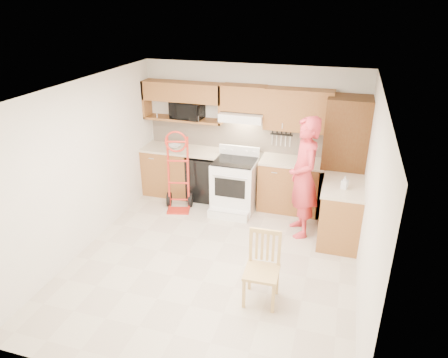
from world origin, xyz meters
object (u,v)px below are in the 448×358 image
at_px(microwave, 187,110).
at_px(range, 234,182).
at_px(hand_truck, 178,175).
at_px(dining_chair, 262,270).
at_px(person, 304,178).

bearing_deg(microwave, range, -20.80).
relative_size(hand_truck, dining_chair, 1.43).
distance_m(range, dining_chair, 2.46).
xyz_separation_m(microwave, range, (1.02, -0.47, -1.10)).
relative_size(range, hand_truck, 0.83).
distance_m(range, hand_truck, 1.00).
distance_m(person, dining_chair, 1.89).
distance_m(range, person, 1.38).
xyz_separation_m(microwave, person, (2.26, -0.92, -0.68)).
bearing_deg(range, dining_chair, -66.44).
bearing_deg(dining_chair, hand_truck, 132.19).
relative_size(range, dining_chair, 1.18).
relative_size(microwave, range, 0.52).
relative_size(person, hand_truck, 1.46).
xyz_separation_m(range, person, (1.24, -0.44, 0.42)).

